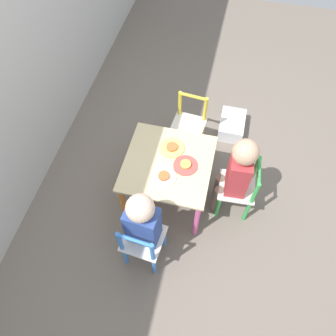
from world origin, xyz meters
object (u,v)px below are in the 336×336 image
chair_blue (142,243)px  chair_yellow (188,126)px  chair_green (239,189)px  child_front (236,172)px  storage_bin (232,125)px  plate_left (164,177)px  plate_front (186,165)px  plate_right (172,148)px  kids_table (168,168)px  child_left (144,222)px

chair_blue → chair_yellow: size_ratio=1.00×
chair_green → child_front: 0.22m
chair_yellow → storage_bin: chair_yellow is taller
storage_bin → chair_green: bearing=-171.1°
chair_yellow → storage_bin: bearing=42.1°
chair_yellow → plate_left: size_ratio=3.18×
chair_green → child_front: (-0.00, 0.06, 0.22)m
chair_green → plate_front: (-0.03, 0.40, 0.21)m
chair_blue → plate_right: 0.68m
chair_blue → chair_yellow: bearing=-90.0°
kids_table → storage_bin: size_ratio=1.94×
chair_blue → storage_bin: bearing=-103.7°
child_front → child_left: bearing=-49.3°
child_left → plate_left: size_ratio=4.66×
chair_blue → plate_front: 0.59m
chair_green → plate_right: (0.09, 0.52, 0.21)m
chair_yellow → plate_left: (-0.65, 0.05, 0.21)m
chair_green → plate_left: size_ratio=3.18×
child_front → plate_front: child_front is taller
chair_blue → child_front: size_ratio=0.67×
plate_left → storage_bin: plate_left is taller
chair_yellow → plate_front: 0.57m
plate_right → storage_bin: bearing=-31.4°
child_left → plate_front: child_left is taller
child_left → storage_bin: 1.39m
child_left → plate_front: 0.49m
kids_table → child_front: bearing=-86.8°
child_front → child_left: size_ratio=1.01×
child_left → storage_bin: size_ratio=2.53×
kids_table → plate_left: 0.14m
child_front → plate_right: (0.10, 0.47, -0.00)m
kids_table → storage_bin: kids_table is taller
chair_green → plate_right: chair_green is taller
chair_yellow → chair_blue: bearing=-90.0°
child_front → plate_left: child_front is taller
kids_table → child_front: 0.47m
kids_table → child_left: child_left is taller
kids_table → plate_left: plate_left is taller
chair_green → plate_front: bearing=-89.0°
storage_bin → plate_left: bearing=156.0°
chair_green → chair_yellow: 0.68m
chair_yellow → plate_right: 0.46m
plate_front → storage_bin: 0.93m
kids_table → child_left: size_ratio=0.77×
kids_table → chair_yellow: bearing=-5.5°
child_left → plate_right: (0.59, -0.04, 0.01)m
chair_yellow → plate_right: chair_yellow is taller
plate_front → plate_right: bearing=45.0°
kids_table → chair_blue: size_ratio=1.12×
chair_yellow → plate_left: bearing=-89.0°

